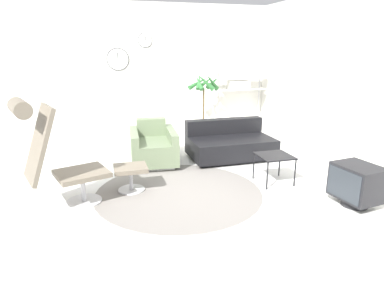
{
  "coord_description": "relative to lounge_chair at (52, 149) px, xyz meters",
  "views": [
    {
      "loc": [
        -0.9,
        -4.27,
        1.88
      ],
      "look_at": [
        0.38,
        0.3,
        0.55
      ],
      "focal_mm": 32.0,
      "sensor_mm": 36.0,
      "label": 1
    }
  ],
  "objects": [
    {
      "name": "couch_low",
      "position": [
        2.76,
        1.34,
        -0.52
      ],
      "size": [
        1.45,
        0.91,
        0.64
      ],
      "rotation": [
        0.0,
        0.0,
        3.15
      ],
      "color": "black",
      "rests_on": "ground_plane"
    },
    {
      "name": "ottoman",
      "position": [
        0.92,
        0.31,
        -0.5
      ],
      "size": [
        0.44,
        0.37,
        0.35
      ],
      "color": "#BCBCC1",
      "rests_on": "ground_plane"
    },
    {
      "name": "ground_plane",
      "position": [
        1.45,
        0.17,
        -0.75
      ],
      "size": [
        12.0,
        12.0,
        0.0
      ],
      "primitive_type": "plane",
      "color": "silver"
    },
    {
      "name": "wall_back",
      "position": [
        1.45,
        3.33,
        0.65
      ],
      "size": [
        12.0,
        0.09,
        2.8
      ],
      "color": "silver",
      "rests_on": "ground_plane"
    },
    {
      "name": "side_table",
      "position": [
        2.94,
        0.06,
        -0.38
      ],
      "size": [
        0.47,
        0.47,
        0.41
      ],
      "color": "black",
      "rests_on": "ground_plane"
    },
    {
      "name": "armchair_red",
      "position": [
        1.4,
        1.37,
        -0.48
      ],
      "size": [
        0.8,
        0.97,
        0.71
      ],
      "rotation": [
        0.0,
        0.0,
        3.07
      ],
      "color": "silver",
      "rests_on": "ground_plane"
    },
    {
      "name": "round_rug",
      "position": [
        1.53,
        0.07,
        -0.75
      ],
      "size": [
        2.25,
        2.25,
        0.01
      ],
      "color": "slate",
      "rests_on": "ground_plane"
    },
    {
      "name": "shelf_unit",
      "position": [
        3.7,
        3.03,
        0.4
      ],
      "size": [
        1.18,
        0.28,
        1.99
      ],
      "color": "#BCBCC1",
      "rests_on": "ground_plane"
    },
    {
      "name": "potted_plant",
      "position": [
        2.7,
        2.65,
        -0.08
      ],
      "size": [
        0.62,
        0.65,
        1.43
      ],
      "color": "brown",
      "rests_on": "ground_plane"
    },
    {
      "name": "crt_television",
      "position": [
        3.54,
        -0.9,
        -0.47
      ],
      "size": [
        0.51,
        0.59,
        0.52
      ],
      "rotation": [
        0.0,
        0.0,
        1.7
      ],
      "color": "black",
      "rests_on": "ground_plane"
    },
    {
      "name": "lounge_chair",
      "position": [
        0.0,
        0.0,
        0.0
      ],
      "size": [
        1.1,
        0.8,
        1.36
      ],
      "rotation": [
        0.0,
        0.0,
        -1.24
      ],
      "color": "#BCBCC1",
      "rests_on": "ground_plane"
    },
    {
      "name": "wall_right",
      "position": [
        4.36,
        0.17,
        0.65
      ],
      "size": [
        0.06,
        12.0,
        2.8
      ],
      "color": "silver",
      "rests_on": "ground_plane"
    }
  ]
}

